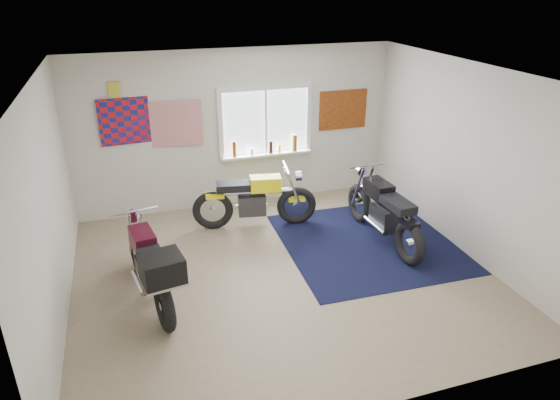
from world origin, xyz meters
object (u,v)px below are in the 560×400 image
object	(u,v)px
yellow_triumph	(254,201)
maroon_tourer	(151,267)
navy_rug	(367,242)
black_chrome_bike	(383,213)

from	to	relation	value
yellow_triumph	maroon_tourer	bearing A→B (deg)	-125.98
navy_rug	maroon_tourer	bearing A→B (deg)	-169.50
navy_rug	maroon_tourer	size ratio (longest dim) A/B	1.29
navy_rug	black_chrome_bike	bearing A→B (deg)	3.07
yellow_triumph	maroon_tourer	xyz separation A→B (m)	(-1.74, -1.69, 0.09)
navy_rug	black_chrome_bike	xyz separation A→B (m)	(0.24, 0.01, 0.46)
yellow_triumph	navy_rug	bearing A→B (deg)	-26.13
black_chrome_bike	maroon_tourer	distance (m)	3.53
black_chrome_bike	navy_rug	bearing A→B (deg)	90.38
navy_rug	yellow_triumph	size ratio (longest dim) A/B	1.30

